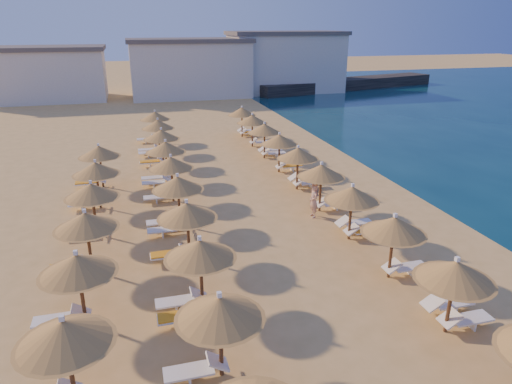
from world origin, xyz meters
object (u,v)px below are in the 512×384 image
object	(u,v)px
jetty	(348,84)
beachgoer_a	(314,201)
parasol_row_west	(178,184)
beachgoer_c	(315,181)
parasol_row_east	(321,172)

from	to	relation	value
jetty	beachgoer_a	bearing A→B (deg)	-132.64
beachgoer_a	jetty	bearing A→B (deg)	150.12
parasol_row_west	beachgoer_a	xyz separation A→B (m)	(6.53, -0.64, -1.27)
jetty	parasol_row_west	xyz separation A→B (m)	(-29.20, -42.15, 1.37)
beachgoer_c	beachgoer_a	world-z (taller)	beachgoer_a
beachgoer_a	parasol_row_west	bearing A→B (deg)	-97.59
beachgoer_c	parasol_row_west	bearing A→B (deg)	-144.80
parasol_row_west	beachgoer_c	size ratio (longest dim) A/B	21.58
beachgoer_c	jetty	bearing A→B (deg)	80.90
beachgoer_a	beachgoer_c	bearing A→B (deg)	154.75
beachgoer_c	beachgoer_a	distance (m)	3.14
jetty	beachgoer_a	distance (m)	48.42
parasol_row_east	beachgoer_c	distance (m)	2.65
parasol_row_east	beachgoer_c	xyz separation A→B (m)	(0.63, 2.24, -1.27)
parasol_row_west	beachgoer_c	distance (m)	8.19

